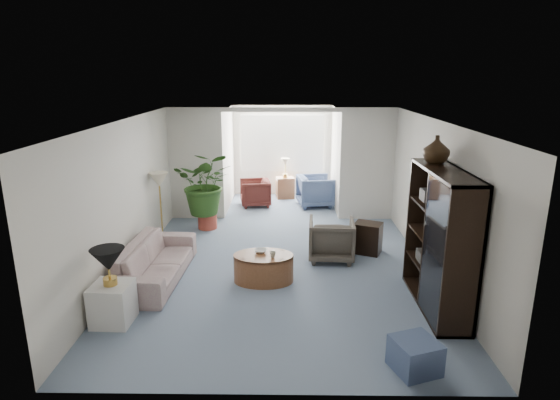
{
  "coord_description": "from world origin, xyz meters",
  "views": [
    {
      "loc": [
        0.1,
        -7.08,
        3.22
      ],
      "look_at": [
        0.0,
        0.6,
        1.1
      ],
      "focal_mm": 29.7,
      "sensor_mm": 36.0,
      "label": 1
    }
  ],
  "objects_px": {
    "coffee_bowl": "(261,251)",
    "wingback_chair": "(331,239)",
    "floor_lamp": "(159,180)",
    "plant_pot": "(208,221)",
    "ottoman": "(415,355)",
    "sofa": "(155,261)",
    "sunroom_table": "(285,188)",
    "table_lamp": "(108,260)",
    "end_table": "(113,304)",
    "framed_picture": "(439,175)",
    "coffee_cup": "(273,255)",
    "side_table_dark": "(368,238)",
    "sunroom_chair_maroon": "(255,193)",
    "sunroom_chair_blue": "(315,191)",
    "coffee_table": "(264,268)",
    "entertainment_cabinet": "(440,240)",
    "cabinet_urn": "(436,149)"
  },
  "relations": [
    {
      "from": "floor_lamp",
      "to": "sunroom_chair_maroon",
      "type": "bearing_deg",
      "value": 57.49
    },
    {
      "from": "wingback_chair",
      "to": "sunroom_chair_blue",
      "type": "relative_size",
      "value": 0.96
    },
    {
      "from": "coffee_cup",
      "to": "sunroom_chair_maroon",
      "type": "xyz_separation_m",
      "value": [
        -0.57,
        4.45,
        -0.16
      ]
    },
    {
      "from": "framed_picture",
      "to": "table_lamp",
      "type": "relative_size",
      "value": 1.14
    },
    {
      "from": "sofa",
      "to": "coffee_table",
      "type": "height_order",
      "value": "sofa"
    },
    {
      "from": "plant_pot",
      "to": "sunroom_chair_blue",
      "type": "xyz_separation_m",
      "value": [
        2.4,
        1.76,
        0.22
      ]
    },
    {
      "from": "floor_lamp",
      "to": "coffee_bowl",
      "type": "relative_size",
      "value": 1.85
    },
    {
      "from": "entertainment_cabinet",
      "to": "sunroom_chair_blue",
      "type": "distance_m",
      "value": 5.33
    },
    {
      "from": "coffee_bowl",
      "to": "coffee_table",
      "type": "bearing_deg",
      "value": -63.43
    },
    {
      "from": "table_lamp",
      "to": "floor_lamp",
      "type": "relative_size",
      "value": 1.22
    },
    {
      "from": "ottoman",
      "to": "side_table_dark",
      "type": "bearing_deg",
      "value": 88.92
    },
    {
      "from": "end_table",
      "to": "sofa",
      "type": "bearing_deg",
      "value": 81.57
    },
    {
      "from": "table_lamp",
      "to": "coffee_cup",
      "type": "distance_m",
      "value": 2.43
    },
    {
      "from": "end_table",
      "to": "wingback_chair",
      "type": "bearing_deg",
      "value": 35.85
    },
    {
      "from": "floor_lamp",
      "to": "cabinet_urn",
      "type": "distance_m",
      "value": 5.06
    },
    {
      "from": "coffee_bowl",
      "to": "entertainment_cabinet",
      "type": "distance_m",
      "value": 2.72
    },
    {
      "from": "sofa",
      "to": "coffee_bowl",
      "type": "distance_m",
      "value": 1.69
    },
    {
      "from": "entertainment_cabinet",
      "to": "sunroom_table",
      "type": "height_order",
      "value": "entertainment_cabinet"
    },
    {
      "from": "entertainment_cabinet",
      "to": "sunroom_table",
      "type": "xyz_separation_m",
      "value": [
        -2.15,
        5.86,
        -0.71
      ]
    },
    {
      "from": "coffee_cup",
      "to": "side_table_dark",
      "type": "distance_m",
      "value": 2.18
    },
    {
      "from": "coffee_bowl",
      "to": "wingback_chair",
      "type": "height_order",
      "value": "wingback_chair"
    },
    {
      "from": "sunroom_chair_maroon",
      "to": "coffee_cup",
      "type": "bearing_deg",
      "value": -1.94
    },
    {
      "from": "sofa",
      "to": "coffee_cup",
      "type": "xyz_separation_m",
      "value": [
        1.88,
        -0.16,
        0.18
      ]
    },
    {
      "from": "framed_picture",
      "to": "end_table",
      "type": "height_order",
      "value": "framed_picture"
    },
    {
      "from": "end_table",
      "to": "cabinet_urn",
      "type": "bearing_deg",
      "value": 13.14
    },
    {
      "from": "coffee_cup",
      "to": "entertainment_cabinet",
      "type": "xyz_separation_m",
      "value": [
        2.33,
        -0.66,
        0.49
      ]
    },
    {
      "from": "sunroom_table",
      "to": "coffee_cup",
      "type": "bearing_deg",
      "value": -92.02
    },
    {
      "from": "coffee_table",
      "to": "coffee_cup",
      "type": "relative_size",
      "value": 9.87
    },
    {
      "from": "sofa",
      "to": "ottoman",
      "type": "height_order",
      "value": "sofa"
    },
    {
      "from": "coffee_bowl",
      "to": "sunroom_table",
      "type": "height_order",
      "value": "sunroom_table"
    },
    {
      "from": "framed_picture",
      "to": "sunroom_chair_maroon",
      "type": "distance_m",
      "value": 5.38
    },
    {
      "from": "side_table_dark",
      "to": "cabinet_urn",
      "type": "height_order",
      "value": "cabinet_urn"
    },
    {
      "from": "ottoman",
      "to": "sunroom_chair_maroon",
      "type": "bearing_deg",
      "value": 108.45
    },
    {
      "from": "table_lamp",
      "to": "coffee_table",
      "type": "distance_m",
      "value": 2.42
    },
    {
      "from": "coffee_table",
      "to": "side_table_dark",
      "type": "distance_m",
      "value": 2.24
    },
    {
      "from": "table_lamp",
      "to": "sunroom_chair_maroon",
      "type": "xyz_separation_m",
      "value": [
        1.52,
        5.64,
        -0.57
      ]
    },
    {
      "from": "floor_lamp",
      "to": "table_lamp",
      "type": "bearing_deg",
      "value": -87.53
    },
    {
      "from": "floor_lamp",
      "to": "coffee_bowl",
      "type": "height_order",
      "value": "floor_lamp"
    },
    {
      "from": "coffee_bowl",
      "to": "side_table_dark",
      "type": "relative_size",
      "value": 0.34
    },
    {
      "from": "side_table_dark",
      "to": "floor_lamp",
      "type": "bearing_deg",
      "value": 172.45
    },
    {
      "from": "sunroom_table",
      "to": "ottoman",
      "type": "bearing_deg",
      "value": -78.8
    },
    {
      "from": "plant_pot",
      "to": "ottoman",
      "type": "bearing_deg",
      "value": -57.37
    },
    {
      "from": "wingback_chair",
      "to": "table_lamp",
      "type": "bearing_deg",
      "value": 39.62
    },
    {
      "from": "sunroom_chair_maroon",
      "to": "entertainment_cabinet",
      "type": "bearing_deg",
      "value": 20.34
    },
    {
      "from": "entertainment_cabinet",
      "to": "plant_pot",
      "type": "xyz_separation_m",
      "value": [
        -3.8,
        3.35,
        -0.83
      ]
    },
    {
      "from": "coffee_table",
      "to": "coffee_bowl",
      "type": "bearing_deg",
      "value": 116.57
    },
    {
      "from": "wingback_chair",
      "to": "cabinet_urn",
      "type": "distance_m",
      "value": 2.54
    },
    {
      "from": "sofa",
      "to": "sunroom_chair_blue",
      "type": "bearing_deg",
      "value": -30.86
    },
    {
      "from": "end_table",
      "to": "sunroom_table",
      "type": "xyz_separation_m",
      "value": [
        2.27,
        6.39,
        0.0
      ]
    },
    {
      "from": "ottoman",
      "to": "sunroom_chair_blue",
      "type": "bearing_deg",
      "value": 96.11
    }
  ]
}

